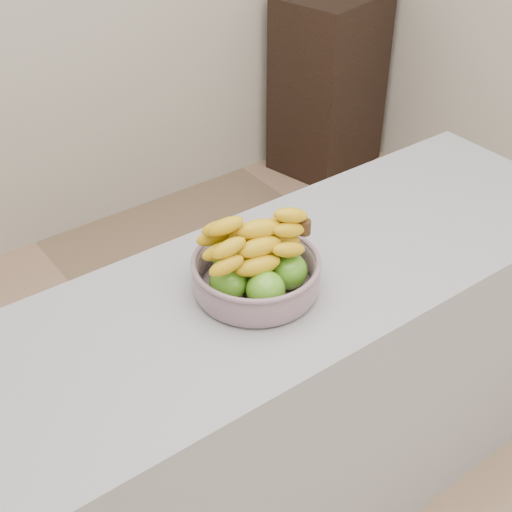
{
  "coord_description": "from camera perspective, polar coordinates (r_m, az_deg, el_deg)",
  "views": [
    {
      "loc": [
        -0.83,
        -0.9,
        1.97
      ],
      "look_at": [
        -0.03,
        0.17,
        1.0
      ],
      "focal_mm": 50.0,
      "sensor_mm": 36.0,
      "label": 1
    }
  ],
  "objects": [
    {
      "name": "counter",
      "position": [
        2.04,
        0.66,
        -12.32
      ],
      "size": [
        2.0,
        0.6,
        0.9
      ],
      "primitive_type": "cube",
      "color": "#A1A2AA",
      "rests_on": "ground"
    },
    {
      "name": "cabinet",
      "position": [
        3.94,
        5.79,
        13.55
      ],
      "size": [
        0.6,
        0.52,
        0.95
      ],
      "primitive_type": "cube",
      "rotation": [
        0.0,
        0.0,
        0.22
      ],
      "color": "black",
      "rests_on": "ground"
    },
    {
      "name": "fruit_bowl",
      "position": [
        1.67,
        -0.01,
        -1.08
      ],
      "size": [
        0.31,
        0.31,
        0.2
      ],
      "rotation": [
        0.0,
        0.0,
        -0.35
      ],
      "color": "#959EB3",
      "rests_on": "counter"
    }
  ]
}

